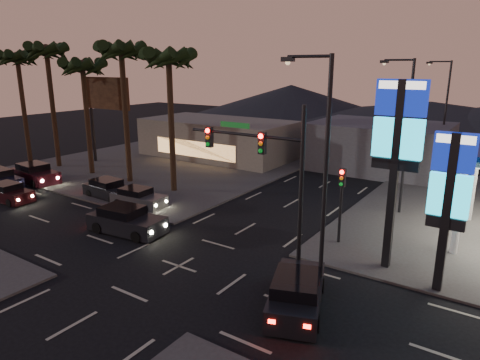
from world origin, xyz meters
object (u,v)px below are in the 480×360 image
Objects in this scene: car_lane_a_front at (126,221)px; car_lane_b_mid at (109,189)px; traffic_signal_mast at (267,165)px; suv_station at (297,293)px; car_lane_a_mid at (8,193)px; pylon_sign_short at (450,189)px; pylon_sign_tall at (398,138)px; car_lane_b_front at (138,198)px; car_lane_b_rear at (35,174)px.

car_lane_b_mid is at bearing 148.13° from car_lane_a_front.
traffic_signal_mast reaches higher than suv_station.
car_lane_a_mid is 7.14m from car_lane_b_mid.
suv_station is at bearing -8.57° from car_lane_a_front.
car_lane_a_front is (-16.57, -2.87, -3.93)m from pylon_sign_short.
car_lane_b_front is at bearing -179.61° from pylon_sign_tall.
traffic_signal_mast reaches higher than car_lane_b_rear.
pylon_sign_short is 17.27m from car_lane_a_front.
car_lane_b_rear is (-3.19, 4.03, 0.13)m from car_lane_a_mid.
car_lane_b_front is (8.80, 4.41, 0.00)m from car_lane_a_mid.
traffic_signal_mast is 10.37m from car_lane_a_front.
car_lane_b_mid is 0.87× the size of car_lane_b_rear.
traffic_signal_mast is 1.58× the size of car_lane_b_rear.
pylon_sign_short is 1.60× the size of car_lane_b_mid.
pylon_sign_tall is 26.89m from car_lane_a_mid.
traffic_signal_mast is at bearing -7.05° from car_lane_b_rear.
car_lane_b_mid is at bearing 3.70° from car_lane_b_rear.
pylon_sign_tall is at bearing 15.39° from car_lane_a_front.
pylon_sign_tall is 2.16× the size of car_lane_b_front.
car_lane_a_front is at bearing -164.61° from pylon_sign_tall.
car_lane_b_front is 0.82× the size of car_lane_b_rear.
traffic_signal_mast is at bearing -160.87° from pylon_sign_short.
suv_station is at bearing -133.61° from pylon_sign_short.
traffic_signal_mast is 1.62× the size of car_lane_a_front.
car_lane_b_rear is (-11.99, -0.39, 0.13)m from car_lane_b_front.
car_lane_b_mid is (-6.32, 3.93, -0.07)m from car_lane_a_front.
car_lane_b_front is (-12.32, 3.40, -4.61)m from traffic_signal_mast.
pylon_sign_tall is at bearing 158.20° from pylon_sign_short.
car_lane_b_rear is at bearing -178.14° from car_lane_b_front.
pylon_sign_tall reaches higher than car_lane_a_mid.
car_lane_b_rear is (-29.05, -0.50, -5.65)m from pylon_sign_tall.
pylon_sign_short is 23.26m from car_lane_b_mid.
car_lane_a_front is 1.19× the size of car_lane_a_mid.
car_lane_b_rear is (-24.31, 3.01, -4.48)m from traffic_signal_mast.
car_lane_b_mid is at bearing 39.96° from car_lane_a_mid.
traffic_signal_mast is at bearing -143.48° from pylon_sign_tall.
pylon_sign_tall is 2.18× the size of car_lane_a_mid.
pylon_sign_tall is 1.29× the size of pylon_sign_short.
traffic_signal_mast reaches higher than car_lane_a_front.
car_lane_b_mid is 8.68m from car_lane_b_rear.
car_lane_a_front reaches higher than car_lane_b_mid.
pylon_sign_short is at bearing -2.64° from car_lane_b_mid.
pylon_sign_tall is at bearing 0.99° from car_lane_b_rear.
car_lane_a_mid is at bearing -170.07° from pylon_sign_tall.
pylon_sign_tall is 1.78× the size of car_lane_b_rear.
car_lane_a_mid is at bearing -172.91° from pylon_sign_short.
pylon_sign_short is 28.87m from car_lane_a_mid.
pylon_sign_tall is 18.02m from car_lane_b_front.
car_lane_b_front is (-19.57, 0.89, -4.04)m from pylon_sign_short.
pylon_sign_short is at bearing 46.39° from suv_station.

